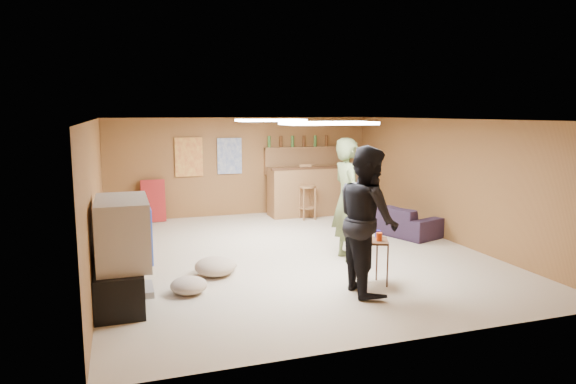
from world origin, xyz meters
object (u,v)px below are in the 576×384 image
object	(u,v)px
person_black	(368,220)
sofa	(392,218)
tray_table	(369,263)
tv_body	(123,232)
bar_counter	(313,191)
person_olive	(348,199)

from	to	relation	value
person_black	sofa	xyz separation A→B (m)	(2.01, 2.87, -0.67)
tray_table	tv_body	bearing A→B (deg)	174.04
tv_body	sofa	size ratio (longest dim) A/B	0.58
sofa	tv_body	bearing A→B (deg)	95.75
bar_counter	sofa	xyz separation A→B (m)	(0.86, -2.10, -0.27)
tv_body	bar_counter	world-z (taller)	tv_body
tv_body	person_olive	size ratio (longest dim) A/B	0.57
tv_body	sofa	bearing A→B (deg)	25.16
person_olive	sofa	xyz separation A→B (m)	(1.63, 1.42, -0.68)
person_olive	person_black	size ratio (longest dim) A/B	1.01
person_olive	sofa	bearing A→B (deg)	-47.49
tray_table	person_black	bearing A→B (deg)	-124.47
person_olive	sofa	distance (m)	2.27
person_black	tray_table	bearing A→B (deg)	-30.25
tv_body	person_olive	xyz separation A→B (m)	(3.38, 0.93, 0.06)
bar_counter	person_black	distance (m)	5.12
tv_body	person_black	size ratio (longest dim) A/B	0.58
sofa	tray_table	xyz separation A→B (m)	(-1.88, -2.68, 0.04)
sofa	person_black	bearing A→B (deg)	125.55
tv_body	sofa	distance (m)	5.57
person_olive	tray_table	xyz separation A→B (m)	(-0.26, -1.25, -0.65)
person_olive	sofa	size ratio (longest dim) A/B	1.01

